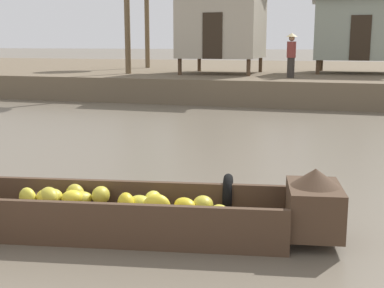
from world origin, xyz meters
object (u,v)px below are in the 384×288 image
vendor_person (291,53)px  banana_boat (105,208)px  stilt_house_mid_left (360,26)px  stilt_house_left (222,21)px

vendor_person → banana_boat: bearing=-92.5°
stilt_house_mid_left → stilt_house_left: bearing=-160.8°
stilt_house_left → stilt_house_mid_left: 5.95m
banana_boat → stilt_house_left: bearing=98.5°
vendor_person → stilt_house_mid_left: bearing=57.1°
vendor_person → stilt_house_left: bearing=148.7°
stilt_house_left → vendor_person: size_ratio=2.58×
banana_boat → vendor_person: bearing=87.5°
stilt_house_left → vendor_person: bearing=-31.3°
banana_boat → stilt_house_left: size_ratio=1.31×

